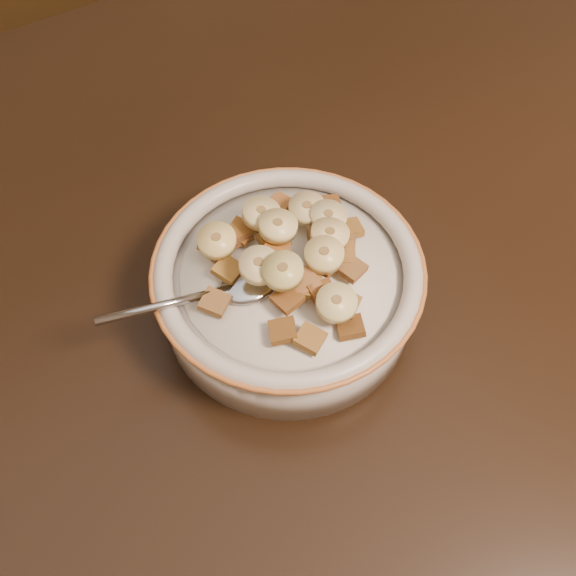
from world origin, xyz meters
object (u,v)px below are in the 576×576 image
spoon (249,284)px  table (140,315)px  cereal_bowl (288,291)px  chair (113,161)px

spoon → table: bearing=-123.3°
table → spoon: 0.13m
cereal_bowl → chair: bearing=89.3°
table → cereal_bowl: cereal_bowl is taller
table → cereal_bowl: bearing=-33.8°
chair → spoon: bearing=-91.6°
cereal_bowl → spoon: size_ratio=4.17×
table → spoon: size_ratio=27.67×
table → chair: size_ratio=1.63×
cereal_bowl → table: bearing=146.1°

